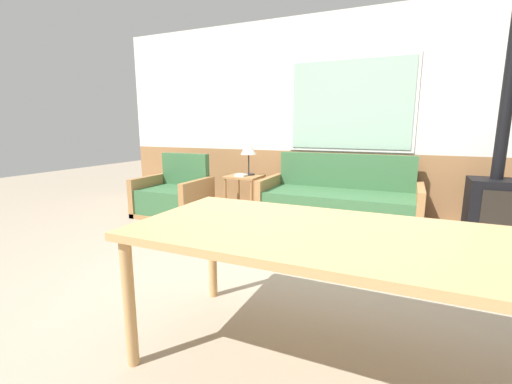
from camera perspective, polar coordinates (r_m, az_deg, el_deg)
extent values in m
plane|color=gray|center=(2.67, 2.91, -16.27)|extent=(16.00, 16.00, 0.00)
cube|color=#996B42|center=(4.98, 13.99, 1.51)|extent=(7.20, 0.06, 0.86)
cube|color=silver|center=(4.95, 14.74, 17.10)|extent=(7.20, 0.06, 1.84)
cube|color=white|center=(4.88, 15.39, 13.83)|extent=(1.66, 0.01, 1.24)
cube|color=#99BCA8|center=(4.87, 15.38, 13.83)|extent=(1.58, 0.02, 1.16)
cube|color=#9E7042|center=(4.49, 13.35, -4.72)|extent=(1.93, 0.84, 0.06)
cube|color=#38663D|center=(4.42, 13.41, -2.28)|extent=(1.77, 0.76, 0.34)
cube|color=#38663D|center=(4.73, 14.52, 3.42)|extent=(1.77, 0.10, 0.46)
cube|color=#9E7042|center=(4.68, 2.29, -0.75)|extent=(0.08, 0.84, 0.54)
cube|color=#9E7042|center=(4.37, 25.52, -2.70)|extent=(0.08, 0.84, 0.54)
cube|color=#9E7042|center=(4.88, -13.60, -3.47)|extent=(0.90, 0.74, 0.06)
cube|color=#38663D|center=(4.82, -13.85, -1.31)|extent=(0.74, 0.66, 0.32)
cube|color=#38663D|center=(5.02, -11.67, 3.75)|extent=(0.74, 0.10, 0.45)
cube|color=#9E7042|center=(5.09, -17.39, -0.40)|extent=(0.08, 0.74, 0.52)
cube|color=#9E7042|center=(4.59, -9.66, -1.24)|extent=(0.08, 0.74, 0.52)
cube|color=#9E7042|center=(4.85, -1.93, 2.59)|extent=(0.47, 0.47, 0.03)
cylinder|color=#9E7042|center=(4.82, -5.15, -0.71)|extent=(0.04, 0.04, 0.50)
cylinder|color=#9E7042|center=(4.63, -0.75, -1.13)|extent=(0.04, 0.04, 0.50)
cylinder|color=#9E7042|center=(5.17, -2.95, 0.12)|extent=(0.04, 0.04, 0.50)
cylinder|color=#9E7042|center=(5.00, 1.21, -0.24)|extent=(0.04, 0.04, 0.50)
cylinder|color=#262628|center=(4.91, -1.23, 2.99)|extent=(0.17, 0.17, 0.02)
cylinder|color=#262628|center=(4.89, -1.23, 4.69)|extent=(0.02, 0.02, 0.27)
cone|color=silver|center=(4.87, -1.24, 7.39)|extent=(0.23, 0.23, 0.19)
cube|color=white|center=(4.79, -2.49, 2.82)|extent=(0.15, 0.14, 0.03)
cube|color=tan|center=(1.69, 13.98, -7.23)|extent=(2.05, 0.92, 0.04)
cylinder|color=tan|center=(1.92, -20.37, -17.02)|extent=(0.06, 0.06, 0.68)
cylinder|color=tan|center=(2.50, -7.28, -9.76)|extent=(0.06, 0.06, 0.68)
cylinder|color=black|center=(4.36, 32.13, -6.35)|extent=(0.04, 0.04, 0.10)
cylinder|color=black|center=(4.70, 31.55, -5.11)|extent=(0.04, 0.04, 0.10)
cylinder|color=black|center=(4.78, 36.51, -5.41)|extent=(0.04, 0.04, 0.10)
cube|color=black|center=(4.49, 34.88, -1.81)|extent=(0.52, 0.46, 0.56)
cube|color=black|center=(4.27, 35.43, -2.45)|extent=(0.31, 0.01, 0.39)
cylinder|color=black|center=(4.47, 36.51, 13.59)|extent=(0.12, 0.12, 1.85)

